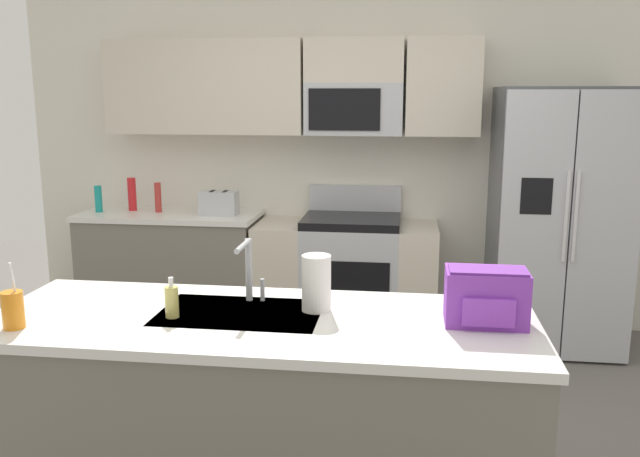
{
  "coord_description": "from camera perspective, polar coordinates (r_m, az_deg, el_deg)",
  "views": [
    {
      "loc": [
        0.45,
        -3.08,
        1.81
      ],
      "look_at": [
        -0.04,
        0.6,
        1.05
      ],
      "focal_mm": 37.38,
      "sensor_mm": 36.0,
      "label": 1
    }
  ],
  "objects": [
    {
      "name": "soap_dispenser",
      "position": [
        2.82,
        -12.57,
        -6.1
      ],
      "size": [
        0.06,
        0.06,
        0.17
      ],
      "color": "#D8CC66",
      "rests_on": "island_counter"
    },
    {
      "name": "backpack",
      "position": [
        2.74,
        14.03,
        -5.59
      ],
      "size": [
        0.32,
        0.22,
        0.23
      ],
      "color": "purple",
      "rests_on": "island_counter"
    },
    {
      "name": "paper_towel_roll",
      "position": [
        2.82,
        -0.31,
        -4.69
      ],
      "size": [
        0.12,
        0.12,
        0.24
      ],
      "primitive_type": "cylinder",
      "color": "white",
      "rests_on": "island_counter"
    },
    {
      "name": "drink_cup_orange",
      "position": [
        2.89,
        -24.8,
        -6.31
      ],
      "size": [
        0.08,
        0.08,
        0.27
      ],
      "color": "orange",
      "rests_on": "island_counter"
    },
    {
      "name": "bottle_teal",
      "position": [
        5.44,
        -18.44,
        2.42
      ],
      "size": [
        0.06,
        0.06,
        0.21
      ],
      "primitive_type": "cylinder",
      "color": "teal",
      "rests_on": "back_counter"
    },
    {
      "name": "bottle_red",
      "position": [
        5.43,
        -15.79,
        2.85
      ],
      "size": [
        0.06,
        0.06,
        0.26
      ],
      "primitive_type": "cylinder",
      "color": "red",
      "rests_on": "back_counter"
    },
    {
      "name": "kitchen_wall_unit",
      "position": [
        5.21,
        1.07,
        7.84
      ],
      "size": [
        5.2,
        0.43,
        2.6
      ],
      "color": "silver",
      "rests_on": "ground"
    },
    {
      "name": "range_oven",
      "position": [
        5.09,
        2.26,
        -4.03
      ],
      "size": [
        1.36,
        0.61,
        1.1
      ],
      "color": "#B7BABF",
      "rests_on": "ground"
    },
    {
      "name": "pepper_mill",
      "position": [
        5.3,
        -13.7,
        2.6
      ],
      "size": [
        0.05,
        0.05,
        0.23
      ],
      "primitive_type": "cylinder",
      "color": "#B2332D",
      "rests_on": "back_counter"
    },
    {
      "name": "back_counter",
      "position": [
        5.39,
        -12.5,
        -3.34
      ],
      "size": [
        1.38,
        0.63,
        0.9
      ],
      "color": "slate",
      "rests_on": "ground"
    },
    {
      "name": "refrigerator",
      "position": [
        5.0,
        19.67,
        0.69
      ],
      "size": [
        0.9,
        0.76,
        1.85
      ],
      "color": "#4C4F54",
      "rests_on": "ground"
    },
    {
      "name": "toaster",
      "position": [
        5.1,
        -8.65,
        2.18
      ],
      "size": [
        0.28,
        0.16,
        0.18
      ],
      "color": "#B7BABF",
      "rests_on": "back_counter"
    },
    {
      "name": "ground_plane",
      "position": [
        3.6,
        -0.64,
        -18.61
      ],
      "size": [
        9.0,
        9.0,
        0.0
      ],
      "primitive_type": "plane",
      "color": "#66605B",
      "rests_on": "ground"
    },
    {
      "name": "sink_faucet",
      "position": [
        2.93,
        -6.14,
        -3.15
      ],
      "size": [
        0.08,
        0.21,
        0.28
      ],
      "color": "#B7BABF",
      "rests_on": "island_counter"
    },
    {
      "name": "island_counter",
      "position": [
        2.96,
        -4.96,
        -15.77
      ],
      "size": [
        2.26,
        0.85,
        0.9
      ],
      "color": "slate",
      "rests_on": "ground"
    }
  ]
}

